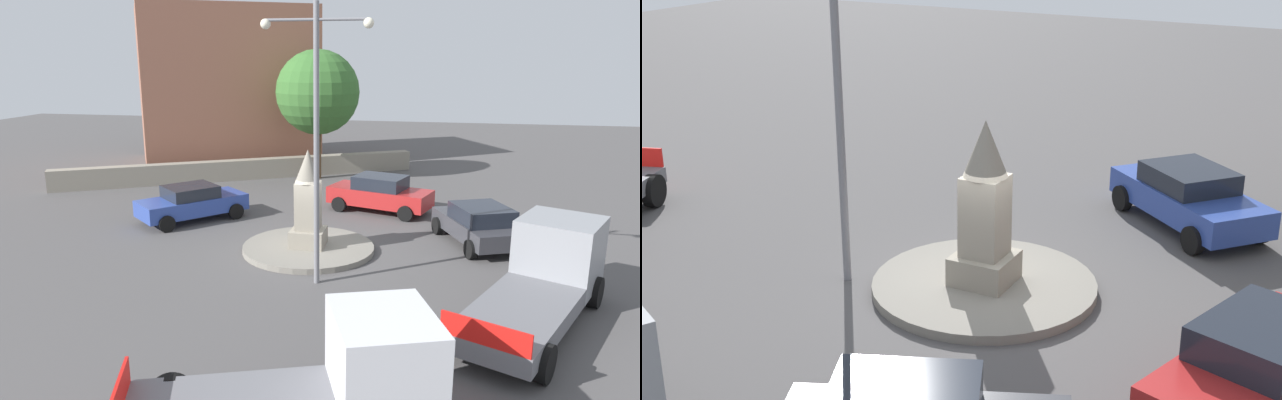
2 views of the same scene
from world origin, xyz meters
The scene contains 12 objects.
ground_plane centered at (0.00, 0.00, 0.00)m, with size 80.00×80.00×0.00m, color #4F4C4C.
traffic_island centered at (0.00, 0.00, 0.10)m, with size 4.50×4.50×0.19m, color gray.
monument centered at (0.00, 0.00, 1.70)m, with size 1.14×1.14×3.31m.
streetlamp centered at (0.85, -2.72, 4.74)m, with size 3.06×0.28×7.90m.
car_red_waiting centered at (1.90, 5.54, 0.80)m, with size 4.62×2.96×1.56m.
car_blue_parked_left centered at (-5.41, 2.73, 0.75)m, with size 4.13×4.35×1.44m.
car_dark_grey_approaching centered at (5.73, 1.83, 0.75)m, with size 3.21×4.34×1.44m.
truck_white_far_side centered at (2.50, -9.57, 1.06)m, with size 5.69×3.74×2.27m.
truck_grey_near_island centered at (6.99, -3.62, 1.08)m, with size 4.49×6.51×2.30m.
stone_boundary_wall centered at (-5.93, 10.69, 0.53)m, with size 19.38×0.70×1.06m, color gray.
corner_building centered at (-8.63, 15.54, 4.62)m, with size 9.88×8.09×9.25m, color #935B47.
tree_near_wall centered at (-2.06, 11.69, 4.60)m, with size 4.43×4.43×6.83m.
Camera 1 is at (4.05, -18.16, 6.53)m, focal length 32.16 mm.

